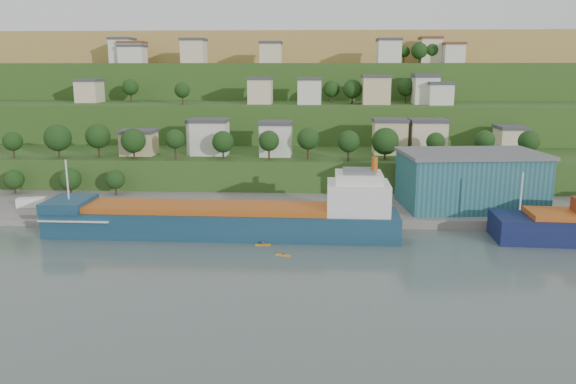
# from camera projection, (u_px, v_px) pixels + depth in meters

# --- Properties ---
(ground) EXTENTS (500.00, 500.00, 0.00)m
(ground) POSITION_uv_depth(u_px,v_px,m) (235.00, 249.00, 105.26)
(ground) COLOR #42514C
(ground) RESTS_ON ground
(quay) EXTENTS (220.00, 26.00, 4.00)m
(quay) POSITION_uv_depth(u_px,v_px,m) (337.00, 213.00, 131.53)
(quay) COLOR slate
(quay) RESTS_ON ground
(pebble_beach) EXTENTS (40.00, 18.00, 2.40)m
(pebble_beach) POSITION_uv_depth(u_px,v_px,m) (13.00, 215.00, 129.56)
(pebble_beach) COLOR slate
(pebble_beach) RESTS_ON ground
(hillside) EXTENTS (360.00, 210.04, 96.00)m
(hillside) POSITION_uv_depth(u_px,v_px,m) (286.00, 139.00, 269.76)
(hillside) COLOR #284719
(hillside) RESTS_ON ground
(cargo_ship_near) EXTENTS (71.11, 12.19, 18.25)m
(cargo_ship_near) POSITION_uv_depth(u_px,v_px,m) (233.00, 221.00, 113.65)
(cargo_ship_near) COLOR #123145
(cargo_ship_near) RESTS_ON ground
(warehouse) EXTENTS (32.83, 22.16, 12.80)m
(warehouse) POSITION_uv_depth(u_px,v_px,m) (470.00, 179.00, 127.82)
(warehouse) COLOR #1D4A59
(warehouse) RESTS_ON quay
(caravan) EXTENTS (6.58, 4.01, 2.86)m
(caravan) POSITION_uv_depth(u_px,v_px,m) (31.00, 204.00, 129.15)
(caravan) COLOR white
(caravan) RESTS_ON pebble_beach
(dinghy) EXTENTS (4.21, 2.82, 0.79)m
(dinghy) POSITION_uv_depth(u_px,v_px,m) (56.00, 210.00, 127.44)
(dinghy) COLOR silver
(dinghy) RESTS_ON pebble_beach
(kayak_orange) EXTENTS (3.01, 0.72, 0.75)m
(kayak_orange) POSITION_uv_depth(u_px,v_px,m) (263.00, 244.00, 107.46)
(kayak_orange) COLOR orange
(kayak_orange) RESTS_ON ground
(kayak_yellow) EXTENTS (2.95, 1.21, 0.73)m
(kayak_yellow) POSITION_uv_depth(u_px,v_px,m) (283.00, 255.00, 101.46)
(kayak_yellow) COLOR orange
(kayak_yellow) RESTS_ON ground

